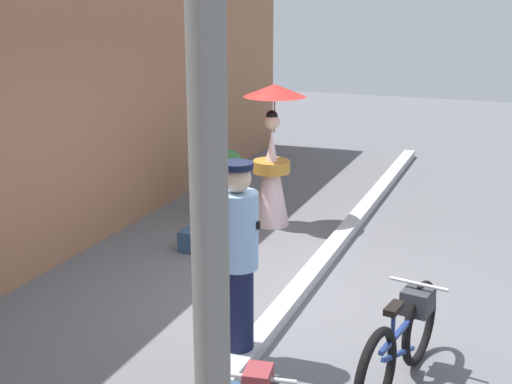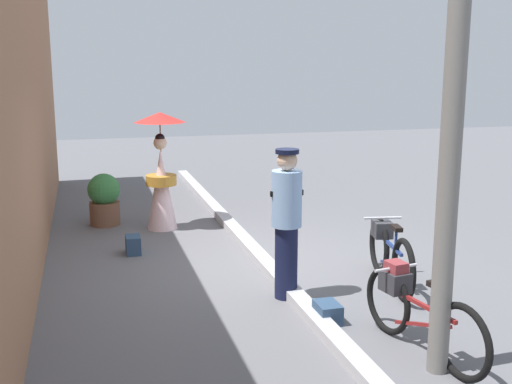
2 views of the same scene
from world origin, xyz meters
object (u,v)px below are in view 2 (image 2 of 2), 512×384
Objects in this scene: person_officer at (287,220)px; backpack_on_pavement at (328,312)px; bicycle_near_officer at (389,252)px; backpack_spare at (134,244)px; person_with_parasol at (161,171)px; utility_pole at (454,94)px; bicycle_far_side at (417,310)px; potted_plant_by_door at (105,198)px.

person_officer is 5.36× the size of backpack_on_pavement.
person_officer is at bearing 14.65° from backpack_on_pavement.
bicycle_near_officer is 5.45× the size of backpack_spare.
person_with_parasol is at bearing 34.66° from bicycle_near_officer.
backpack_spare is at bearing 156.23° from person_with_parasol.
bicycle_near_officer is 0.89× the size of person_with_parasol.
person_officer is at bearing 93.90° from bicycle_near_officer.
person_with_parasol is 0.39× the size of utility_pole.
person_with_parasol is at bearing 18.82° from bicycle_far_side.
person_officer is at bearing -164.07° from person_with_parasol.
person_with_parasol is (3.45, 0.99, 0.03)m from person_officer.
bicycle_near_officer is 2.97m from utility_pole.
bicycle_near_officer is 1.44m from person_officer.
backpack_spare is 0.06× the size of utility_pole.
person_officer reaches higher than backpack_spare.
bicycle_far_side is at bearing -1.05° from utility_pole.
utility_pole is (-0.41, 0.01, 2.00)m from bicycle_far_side.
bicycle_near_officer is 3.57m from backpack_spare.
person_officer is at bearing -154.70° from potted_plant_by_door.
person_with_parasol is 1.62m from backpack_spare.
backpack_on_pavement is at bearing -149.31° from backpack_spare.
person_with_parasol is (5.07, 1.73, 0.54)m from bicycle_far_side.
utility_pole reaches higher than bicycle_far_side.
person_officer is 3.59m from person_with_parasol.
potted_plant_by_door is (5.57, 2.61, 0.04)m from bicycle_far_side.
potted_plant_by_door is 0.18× the size of utility_pole.
person_officer reaches higher than backpack_on_pavement.
bicycle_near_officer is at bearing -145.34° from person_with_parasol.
person_with_parasol is 5.85× the size of backpack_on_pavement.
utility_pole is (-5.48, -1.72, 1.45)m from person_with_parasol.
potted_plant_by_door reaches higher than bicycle_far_side.
bicycle_far_side reaches higher than backpack_spare.
backpack_on_pavement is at bearing 32.84° from bicycle_far_side.
person_with_parasol is (3.36, 2.32, 0.55)m from bicycle_near_officer.
person_with_parasol is 1.13m from potted_plant_by_door.
potted_plant_by_door is (0.50, 0.88, -0.50)m from person_with_parasol.
person_officer is 0.36× the size of utility_pole.
bicycle_far_side is 5.39m from person_with_parasol.
backpack_on_pavement is at bearing -164.31° from person_with_parasol.
backpack_on_pavement is at bearing 23.15° from utility_pole.
person_officer reaches higher than bicycle_far_side.
bicycle_near_officer reaches higher than backpack_spare.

